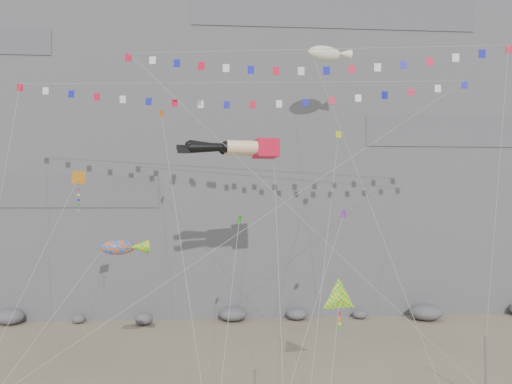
% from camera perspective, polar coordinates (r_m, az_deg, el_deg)
% --- Properties ---
extents(cliff, '(80.00, 28.00, 50.00)m').
position_cam_1_polar(cliff, '(63.19, -3.00, 11.52)').
color(cliff, slate).
rests_on(cliff, ground).
extents(talus_boulders, '(60.00, 3.00, 1.20)m').
position_cam_1_polar(talus_boulders, '(47.62, -2.66, -13.79)').
color(talus_boulders, slate).
rests_on(talus_boulders, ground).
extents(anchor_pole_right, '(0.12, 0.12, 3.64)m').
position_cam_1_polar(anchor_pole_right, '(31.01, 24.75, -18.01)').
color(anchor_pole_right, gray).
rests_on(anchor_pole_right, ground).
extents(legs_kite, '(7.16, 13.54, 19.13)m').
position_cam_1_polar(legs_kite, '(34.90, -1.99, 5.02)').
color(legs_kite, red).
rests_on(legs_kite, ground).
extents(flag_banner_upper, '(33.31, 12.99, 26.89)m').
position_cam_1_polar(flag_banner_upper, '(38.33, -1.89, 12.36)').
color(flag_banner_upper, red).
rests_on(flag_banner_upper, ground).
extents(flag_banner_lower, '(25.42, 7.19, 23.89)m').
position_cam_1_polar(flag_banner_lower, '(35.37, 6.64, 15.84)').
color(flag_banner_lower, red).
rests_on(flag_banner_lower, ground).
extents(harlequin_kite, '(4.43, 8.30, 14.89)m').
position_cam_1_polar(harlequin_kite, '(34.75, -19.65, 1.47)').
color(harlequin_kite, red).
rests_on(harlequin_kite, ground).
extents(fish_windsock, '(7.80, 5.33, 11.02)m').
position_cam_1_polar(fish_windsock, '(30.64, -15.52, -6.13)').
color(fish_windsock, '#E5570B').
rests_on(fish_windsock, ground).
extents(delta_kite, '(3.27, 6.11, 8.10)m').
position_cam_1_polar(delta_kite, '(28.55, 9.53, -11.94)').
color(delta_kite, yellow).
rests_on(delta_kite, ground).
extents(blimp_windsock, '(6.15, 14.53, 27.28)m').
position_cam_1_polar(blimp_windsock, '(44.30, 7.90, 15.33)').
color(blimp_windsock, '#F6EECA').
rests_on(blimp_windsock, ground).
extents(small_kite_a, '(4.43, 13.98, 22.19)m').
position_cam_1_polar(small_kite_a, '(36.92, -10.69, 8.29)').
color(small_kite_a, orange).
rests_on(small_kite_a, ground).
extents(small_kite_b, '(6.88, 12.25, 16.54)m').
position_cam_1_polar(small_kite_b, '(35.41, 9.90, -2.78)').
color(small_kite_b, purple).
rests_on(small_kite_b, ground).
extents(small_kite_c, '(2.15, 11.60, 14.74)m').
position_cam_1_polar(small_kite_c, '(32.68, -1.95, -3.44)').
color(small_kite_c, green).
rests_on(small_kite_c, ground).
extents(small_kite_d, '(5.89, 15.63, 22.69)m').
position_cam_1_polar(small_kite_d, '(39.26, 9.36, 6.07)').
color(small_kite_d, yellow).
rests_on(small_kite_d, ground).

